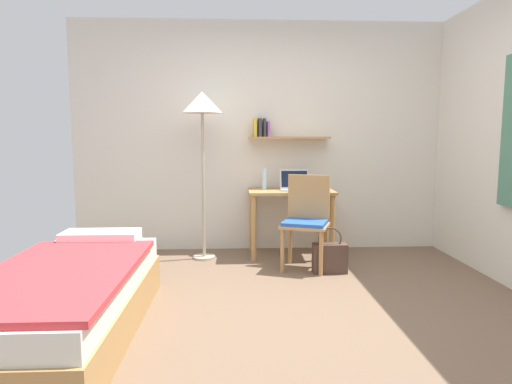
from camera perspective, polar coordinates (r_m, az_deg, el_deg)
name	(u,v)px	position (r m, az deg, el deg)	size (l,w,h in m)	color
ground_plane	(286,315)	(3.36, 3.88, -15.61)	(5.28, 5.28, 0.00)	brown
wall_back	(267,137)	(5.12, 1.42, 7.07)	(4.40, 0.27, 2.60)	silver
bed	(68,300)	(3.20, -23.13, -12.74)	(0.88, 1.93, 0.54)	#B2844C
desk	(291,203)	(4.87, 4.48, -1.43)	(0.93, 0.56, 0.73)	#B2844C
desk_chair	(306,218)	(4.41, 6.51, -3.31)	(0.55, 0.53, 0.92)	#B2844C
standing_lamp	(202,111)	(4.69, -6.97, 10.38)	(0.42, 0.42, 1.77)	#B2A893
laptop	(295,185)	(4.86, 5.03, 0.95)	(0.33, 0.23, 0.22)	#B7BABF
water_bottle	(264,179)	(4.88, 1.10, 1.72)	(0.06, 0.06, 0.23)	silver
book_stack	(318,187)	(4.89, 8.06, 0.59)	(0.19, 0.23, 0.05)	#D13D38
handbag	(330,257)	(4.34, 9.51, -8.29)	(0.33, 0.13, 0.45)	#4C382D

